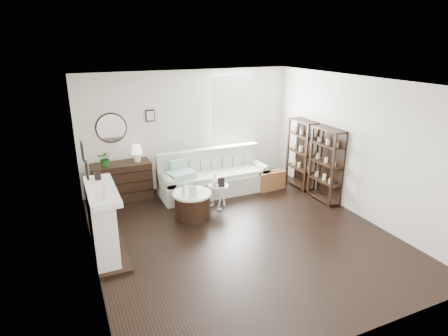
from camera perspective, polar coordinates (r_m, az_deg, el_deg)
name	(u,v)px	position (r m, az deg, el deg)	size (l,w,h in m)	color
room	(219,117)	(8.94, -0.77, 7.82)	(5.50, 5.50, 5.50)	black
fireplace	(103,225)	(6.33, -17.97, -8.24)	(0.50, 1.40, 1.84)	white
shelf_unit_far	(301,154)	(8.92, 11.70, 2.14)	(0.30, 0.80, 1.60)	black
shelf_unit_near	(326,165)	(8.25, 15.28, 0.44)	(0.30, 0.80, 1.60)	black
sofa	(213,178)	(8.58, -1.63, -1.56)	(2.48, 0.86, 0.96)	#AAB3A0
quilt	(181,175)	(8.13, -6.60, -1.03)	(0.55, 0.45, 0.14)	#227C63
suitcase	(271,181)	(8.79, 7.25, -1.91)	(0.65, 0.22, 0.43)	brown
dresser	(122,181)	(8.42, -15.24, -1.98)	(1.24, 0.53, 0.83)	black
table_lamp	(137,153)	(8.29, -13.14, 2.23)	(0.23, 0.23, 0.37)	beige
potted_plant	(105,158)	(8.16, -17.66, 1.40)	(0.30, 0.26, 0.33)	#195919
drum_table	(192,205)	(7.38, -4.83, -5.63)	(0.76, 0.76, 0.52)	black
pedestal_table	(218,187)	(7.70, -0.86, -2.92)	(0.41, 0.41, 0.50)	silver
eiffel_drum	(195,187)	(7.31, -4.42, -2.89)	(0.10, 0.10, 0.18)	black
bottle_drum	(184,188)	(7.09, -6.14, -3.02)	(0.08, 0.08, 0.33)	silver
card_frame_drum	(193,192)	(7.06, -4.81, -3.63)	(0.15, 0.01, 0.20)	silver
eiffel_ped	(221,180)	(7.71, -0.39, -1.84)	(0.11, 0.11, 0.18)	black
flask_ped	(215,179)	(7.62, -1.42, -1.65)	(0.16, 0.16, 0.29)	silver
card_frame_ped	(221,183)	(7.57, -0.42, -2.23)	(0.14, 0.01, 0.19)	black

